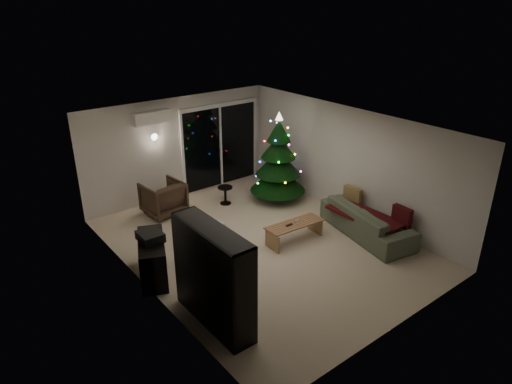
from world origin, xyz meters
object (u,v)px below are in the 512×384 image
bookshelf (202,281)px  armchair (163,198)px  media_cabinet (153,259)px  sofa (367,220)px  christmas_tree (278,157)px  coffee_table (294,232)px

bookshelf → armchair: size_ratio=1.89×
media_cabinet → sofa: (4.30, -1.34, -0.05)m
armchair → sofa: size_ratio=0.39×
christmas_tree → media_cabinet: bearing=-163.1°
bookshelf → coffee_table: 3.17m
bookshelf → coffee_table: bookshelf is taller
media_cabinet → sofa: 4.50m
armchair → sofa: (2.93, -3.57, -0.07)m
sofa → armchair: bearing=51.1°
coffee_table → bookshelf: bearing=-155.0°
media_cabinet → coffee_table: (2.90, -0.59, -0.18)m
coffee_table → armchair: bearing=122.6°
armchair → sofa: 4.62m
media_cabinet → armchair: size_ratio=1.39×
sofa → coffee_table: (-1.40, 0.75, -0.13)m
sofa → christmas_tree: (-0.31, 2.55, 0.78)m
bookshelf → sofa: size_ratio=0.73×
sofa → christmas_tree: bearing=18.7°
christmas_tree → sofa: bearing=-83.0°
media_cabinet → armchair: 2.61m
bookshelf → media_cabinet: size_ratio=1.36×
bookshelf → sofa: 4.34m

